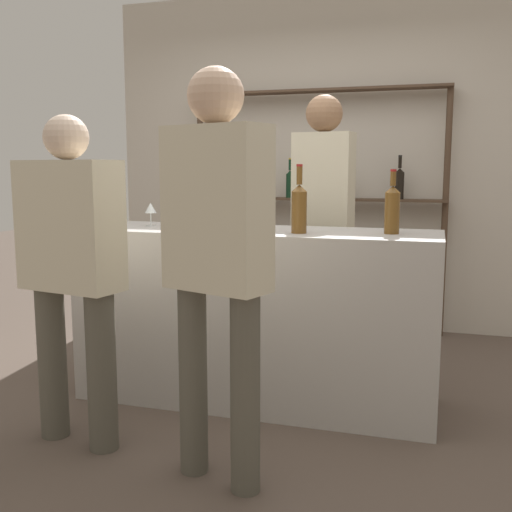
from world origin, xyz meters
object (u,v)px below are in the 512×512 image
Objects in this scene: counter_bottle_0 at (299,207)px; server_behind_counter at (323,206)px; customer_left at (72,259)px; customer_center at (217,245)px; counter_bottle_1 at (252,210)px; counter_bottle_2 at (392,208)px; wine_glass at (151,209)px.

counter_bottle_0 is 0.76m from server_behind_counter.
customer_center reaches higher than customer_left.
counter_bottle_1 is 0.20× the size of customer_left.
counter_bottle_1 is at bearing -165.49° from counter_bottle_2.
counter_bottle_1 is at bearing -16.85° from wine_glass.
customer_center is (0.79, -0.15, 0.11)m from customer_left.
counter_bottle_0 is at bearing 9.79° from server_behind_counter.
server_behind_counter reaches higher than counter_bottle_1.
counter_bottle_0 is 0.20× the size of server_behind_counter.
server_behind_counter reaches higher than counter_bottle_0.
counter_bottle_1 is 0.77m from customer_center.
wine_glass is (-0.70, 0.21, -0.02)m from counter_bottle_1.
customer_center is at bearing 3.63° from server_behind_counter.
customer_center is (-0.16, -0.83, -0.11)m from counter_bottle_0.
customer_center is at bearing -83.67° from counter_bottle_1.
customer_left is (-0.93, -1.44, -0.19)m from server_behind_counter.
counter_bottle_2 is 0.19× the size of server_behind_counter.
customer_left is (-1.42, -0.79, -0.22)m from counter_bottle_2.
counter_bottle_2 is (0.48, 0.11, -0.01)m from counter_bottle_0.
customer_center is (-0.14, -1.59, -0.07)m from server_behind_counter.
customer_center reaches higher than counter_bottle_1.
counter_bottle_0 is 1.19m from customer_left.
server_behind_counter is 1.59m from customer_center.
counter_bottle_2 reaches higher than wine_glass.
counter_bottle_0 is 0.95m from wine_glass.
customer_left is (-0.71, -0.61, -0.21)m from counter_bottle_1.
wine_glass is 0.08× the size of server_behind_counter.
counter_bottle_1 is 0.96m from customer_left.
customer_left is at bearing 97.97° from customer_center.
customer_left reaches higher than counter_bottle_1.
counter_bottle_0 is 0.21× the size of customer_center.
server_behind_counter is (0.22, 0.83, -0.02)m from counter_bottle_1.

